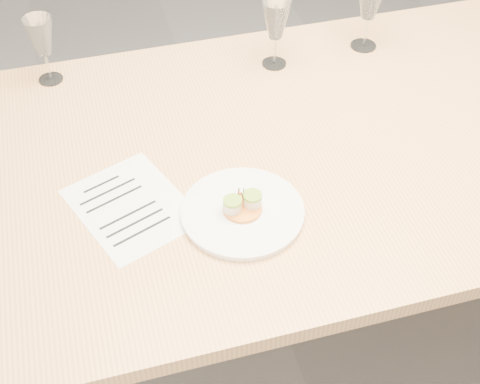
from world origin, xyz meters
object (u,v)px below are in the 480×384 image
object	(u,v)px
wine_glass_2	(276,21)
dining_table	(294,164)
dinner_plate	(243,211)
recipe_sheet	(131,206)
wine_glass_1	(41,38)

from	to	relation	value
wine_glass_2	dining_table	bearing A→B (deg)	-98.74
dinner_plate	recipe_sheet	xyz separation A→B (m)	(-0.23, 0.09, -0.01)
dining_table	dinner_plate	world-z (taller)	dinner_plate
dinner_plate	wine_glass_2	distance (m)	0.59
dining_table	recipe_sheet	distance (m)	0.43
wine_glass_2	dinner_plate	bearing A→B (deg)	-114.42
wine_glass_1	wine_glass_2	size ratio (longest dim) A/B	0.96
wine_glass_1	wine_glass_2	distance (m)	0.60
dining_table	recipe_sheet	xyz separation A→B (m)	(-0.41, -0.10, 0.07)
dinner_plate	recipe_sheet	world-z (taller)	dinner_plate
dinner_plate	wine_glass_1	xyz separation A→B (m)	(-0.36, 0.61, 0.12)
recipe_sheet	dining_table	bearing A→B (deg)	-7.55
recipe_sheet	wine_glass_2	size ratio (longest dim) A/B	1.75
wine_glass_2	recipe_sheet	bearing A→B (deg)	-137.05
dining_table	recipe_sheet	bearing A→B (deg)	-166.21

